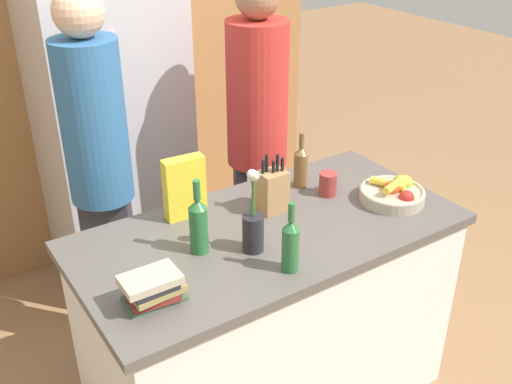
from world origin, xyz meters
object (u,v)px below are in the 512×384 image
Objects in this scene: cereal_box at (185,188)px; book_stack at (152,288)px; bottle_oil at (301,166)px; person_at_sink at (99,163)px; knife_block at (272,190)px; person_in_blue at (257,132)px; fruit_bowl at (394,193)px; bottle_vinegar at (198,224)px; refrigerator at (113,129)px; coffee_mug at (328,184)px; flower_vase at (253,224)px; bottle_wine at (290,244)px.

book_stack is at bearing -128.76° from cereal_box.
bottle_oil is 0.90m from person_at_sink.
person_in_blue is at bearing 62.16° from knife_block.
fruit_bowl is 1.31m from person_at_sink.
bottle_oil is at bearing -71.59° from person_in_blue.
bottle_oil reaches higher than fruit_bowl.
cereal_box is at bearing 73.18° from bottle_vinegar.
knife_block is (0.23, -1.22, 0.09)m from refrigerator.
coffee_mug is at bearing 135.20° from fruit_bowl.
person_at_sink is (-0.75, 0.50, 0.01)m from bottle_oil.
coffee_mug is 1.03m from person_at_sink.
refrigerator is 1.25m from knife_block.
refrigerator is at bearing 92.90° from person_at_sink.
coffee_mug is at bearing 19.88° from flower_vase.
person_at_sink is at bearing 146.29° from bottle_oil.
refrigerator is 1.62m from bottle_wine.
fruit_bowl is 1.33× the size of book_stack.
person_at_sink is (-0.19, 0.45, -0.02)m from cereal_box.
book_stack is at bearing -71.64° from person_at_sink.
knife_block is 0.76× the size of flower_vase.
bottle_vinegar is at bearing 172.58° from fruit_bowl.
person_in_blue is (0.52, -0.67, 0.09)m from refrigerator.
bottle_wine is at bearing -76.30° from cereal_box.
refrigerator is 0.85m from person_in_blue.
flower_vase is 0.87m from person_at_sink.
bottle_oil is at bearing -4.84° from cereal_box.
bottle_wine is (-0.43, -0.50, 0.01)m from bottle_oil.
flower_vase reaches higher than knife_block.
person_in_blue reaches higher than book_stack.
coffee_mug is 0.06× the size of person_at_sink.
refrigerator is 7.08× the size of cereal_box.
bottle_wine reaches higher than coffee_mug.
coffee_mug is at bearing 37.46° from bottle_wine.
flower_vase is at bearing 102.35° from bottle_wine.
book_stack is (-0.45, -0.08, -0.06)m from flower_vase.
knife_block is 0.14× the size of person_at_sink.
coffee_mug is at bearing 6.88° from bottle_vinegar.
fruit_bowl is 0.16× the size of person_at_sink.
cereal_box is 0.56m from bottle_oil.
coffee_mug is 1.00m from book_stack.
refrigerator reaches higher than book_stack.
knife_block is at bearing -79.51° from refrigerator.
book_stack is 0.34m from bottle_vinegar.
flower_vase is at bearing -98.42° from person_in_blue.
person_in_blue reaches higher than knife_block.
refrigerator is at bearing 84.68° from cereal_box.
refrigerator is at bearing 89.77° from flower_vase.
refrigerator is 0.69m from person_at_sink.
bottle_oil is at bearing 49.53° from bottle_wine.
fruit_bowl is at bearing -11.02° from person_at_sink.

